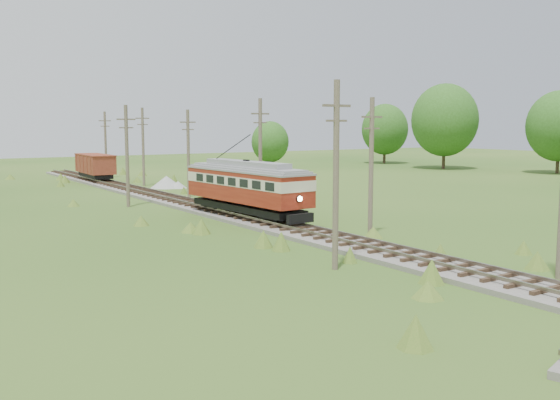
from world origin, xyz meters
TOP-DOWN VIEW (x-y plane):
  - railbed_main at (0.00, 34.00)m, footprint 3.60×96.00m
  - streetcar at (0.00, 27.69)m, footprint 3.65×12.60m
  - gondola at (0.00, 64.23)m, footprint 3.10×8.73m
  - gravel_pile at (4.82, 53.31)m, footprint 3.65×3.87m
  - utility_pole_r_2 at (3.30, 18.00)m, footprint 1.60×0.30m
  - utility_pole_r_3 at (3.20, 31.00)m, footprint 1.60×0.30m
  - utility_pole_r_4 at (3.00, 44.00)m, footprint 1.60×0.30m
  - utility_pole_r_5 at (3.40, 57.00)m, footprint 1.60×0.30m
  - utility_pole_r_6 at (3.20, 70.00)m, footprint 1.60×0.30m
  - utility_pole_l_a at (-4.20, 12.00)m, footprint 1.60×0.30m
  - utility_pole_l_b at (-4.50, 40.00)m, footprint 1.60×0.30m
  - tree_right_3 at (60.00, 42.00)m, footprint 9.24×9.24m
  - tree_right_4 at (54.00, 58.00)m, footprint 10.50×10.50m
  - tree_right_5 at (56.00, 74.00)m, footprint 8.40×8.40m
  - tree_mid_b at (30.00, 72.00)m, footprint 5.88×5.88m

SIDE VIEW (x-z plane):
  - railbed_main at x=0.00m, z-range -0.09..0.48m
  - gravel_pile at x=4.82m, z-range -0.04..1.28m
  - gondola at x=0.00m, z-range 0.68..3.55m
  - streetcar at x=0.00m, z-range -0.21..5.51m
  - utility_pole_r_4 at x=3.00m, z-range 0.12..8.52m
  - tree_mid_b at x=30.00m, z-range 0.54..8.12m
  - utility_pole_r_2 at x=3.30m, z-range 0.12..8.72m
  - utility_pole_l_b at x=-4.50m, z-range 0.12..8.72m
  - utility_pole_r_6 at x=3.20m, z-range 0.12..8.82m
  - utility_pole_r_5 at x=3.40m, z-range 0.13..9.03m
  - utility_pole_r_3 at x=3.20m, z-range 0.13..9.13m
  - utility_pole_l_a at x=-4.20m, z-range 0.13..9.13m
  - tree_right_5 at x=56.00m, z-range 0.78..11.60m
  - tree_right_3 at x=60.00m, z-range 0.86..12.77m
  - tree_right_4 at x=54.00m, z-range 0.98..14.51m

